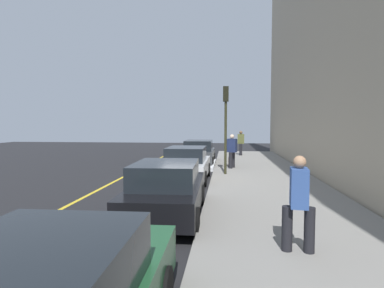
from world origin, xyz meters
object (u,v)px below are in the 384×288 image
(pedestrian_blue_coat, at_px, (299,201))
(pedestrian_olive_coat, at_px, (241,142))
(parked_car_black, at_px, (167,190))
(parked_car_charcoal, at_px, (199,152))
(parked_car_white, at_px, (187,164))
(rolling_suitcase, at_px, (230,162))
(pedestrian_navy_coat, at_px, (232,150))
(traffic_light_pole, at_px, (226,115))

(pedestrian_blue_coat, distance_m, pedestrian_olive_coat, 18.46)
(parked_car_black, bearing_deg, pedestrian_olive_coat, -9.41)
(parked_car_black, bearing_deg, pedestrian_blue_coat, -128.88)
(pedestrian_olive_coat, bearing_deg, parked_car_charcoal, 150.52)
(pedestrian_blue_coat, bearing_deg, parked_car_white, 21.15)
(parked_car_charcoal, bearing_deg, rolling_suitcase, -135.41)
(parked_car_black, xyz_separation_m, pedestrian_olive_coat, (16.10, -2.67, 0.37))
(pedestrian_olive_coat, bearing_deg, pedestrian_navy_coat, 173.76)
(pedestrian_blue_coat, height_order, rolling_suitcase, pedestrian_blue_coat)
(traffic_light_pole, distance_m, rolling_suitcase, 3.56)
(parked_car_white, distance_m, parked_car_charcoal, 5.64)
(parked_car_charcoal, bearing_deg, pedestrian_olive_coat, -29.48)
(parked_car_black, height_order, parked_car_charcoal, same)
(parked_car_white, xyz_separation_m, pedestrian_olive_coat, (10.53, -2.82, 0.37))
(parked_car_white, relative_size, pedestrian_olive_coat, 2.27)
(pedestrian_olive_coat, relative_size, rolling_suitcase, 2.06)
(pedestrian_olive_coat, distance_m, pedestrian_navy_coat, 7.25)
(pedestrian_navy_coat, distance_m, traffic_light_pole, 2.82)
(parked_car_black, xyz_separation_m, pedestrian_blue_coat, (-2.35, -2.92, 0.35))
(pedestrian_olive_coat, distance_m, traffic_light_pole, 9.57)
(pedestrian_navy_coat, xyz_separation_m, traffic_light_pole, (-2.12, 0.34, 1.83))
(parked_car_white, xyz_separation_m, parked_car_charcoal, (5.64, -0.05, 0.00))
(pedestrian_blue_coat, distance_m, pedestrian_navy_coat, 11.30)
(pedestrian_olive_coat, xyz_separation_m, traffic_light_pole, (-9.32, 1.13, 1.82))
(pedestrian_olive_coat, distance_m, rolling_suitcase, 6.92)
(parked_car_charcoal, xyz_separation_m, rolling_suitcase, (-1.94, -1.91, -0.34))
(parked_car_white, bearing_deg, pedestrian_blue_coat, -158.85)
(pedestrian_olive_coat, xyz_separation_m, rolling_suitcase, (-6.83, 0.86, -0.71))
(traffic_light_pole, relative_size, rolling_suitcase, 4.60)
(pedestrian_blue_coat, distance_m, traffic_light_pole, 9.42)
(pedestrian_blue_coat, relative_size, pedestrian_navy_coat, 0.99)
(traffic_light_pole, bearing_deg, parked_car_charcoal, 20.30)
(parked_car_white, relative_size, parked_car_charcoal, 0.98)
(parked_car_charcoal, relative_size, pedestrian_olive_coat, 2.30)
(parked_car_charcoal, relative_size, traffic_light_pole, 1.03)
(rolling_suitcase, bearing_deg, pedestrian_navy_coat, -169.36)
(parked_car_black, relative_size, pedestrian_blue_coat, 2.42)
(parked_car_white, height_order, traffic_light_pole, traffic_light_pole)
(parked_car_white, height_order, pedestrian_olive_coat, pedestrian_olive_coat)
(pedestrian_navy_coat, xyz_separation_m, rolling_suitcase, (0.37, 0.07, -0.69))
(pedestrian_olive_coat, bearing_deg, parked_car_black, 170.59)
(parked_car_charcoal, xyz_separation_m, pedestrian_navy_coat, (-2.31, -1.98, 0.36))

